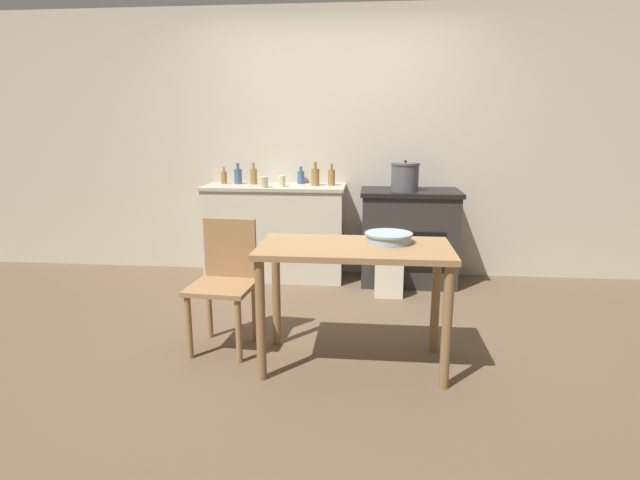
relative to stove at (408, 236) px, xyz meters
name	(u,v)px	position (x,y,z in m)	size (l,w,h in m)	color
ground_plane	(314,332)	(-0.75, -1.27, -0.44)	(14.00, 14.00, 0.00)	brown
wall_back	(332,145)	(-0.75, 0.31, 0.83)	(8.00, 0.07, 2.55)	beige
counter_cabinet	(275,232)	(-1.27, 0.03, 0.01)	(1.34, 0.52, 0.90)	beige
stove	(408,236)	(0.00, 0.00, 0.00)	(0.90, 0.59, 0.88)	#2D2B28
work_table	(354,266)	(-0.45, -1.74, 0.20)	(1.14, 0.58, 0.76)	#997047
chair	(225,280)	(-1.31, -1.55, 0.02)	(0.43, 0.43, 0.85)	#997047
flour_sack	(389,277)	(-0.19, -0.43, -0.27)	(0.24, 0.17, 0.33)	beige
stock_pot	(405,177)	(-0.06, -0.08, 0.57)	(0.26, 0.26, 0.28)	#4C4C51
mixing_bowl_large	(389,237)	(-0.25, -1.64, 0.36)	(0.29, 0.29, 0.06)	#93A8B2
bottle_far_left	(331,177)	(-0.73, 0.10, 0.54)	(0.07, 0.07, 0.20)	olive
bottle_left	(238,176)	(-1.65, 0.13, 0.54)	(0.07, 0.07, 0.20)	#3D5675
bottle_mid_left	(315,177)	(-0.89, 0.07, 0.54)	(0.08, 0.08, 0.22)	olive
bottle_center_left	(224,177)	(-1.79, 0.15, 0.52)	(0.06, 0.06, 0.16)	olive
bottle_center	(301,177)	(-1.04, 0.21, 0.52)	(0.07, 0.07, 0.17)	#3D5675
bottle_center_right	(254,176)	(-1.49, 0.12, 0.54)	(0.07, 0.07, 0.21)	olive
cup_mid_right	(263,182)	(-1.34, -0.14, 0.51)	(0.09, 0.09, 0.10)	beige
cup_right	(281,181)	(-1.19, -0.04, 0.51)	(0.07, 0.07, 0.10)	beige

